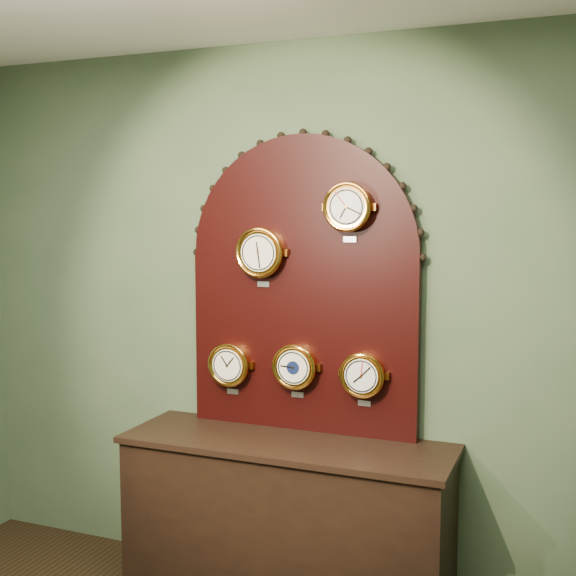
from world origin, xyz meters
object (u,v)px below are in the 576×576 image
at_px(arabic_clock, 348,207).
at_px(shop_counter, 286,525).
at_px(tide_clock, 363,375).
at_px(barometer, 295,366).
at_px(roman_clock, 261,253).
at_px(hygrometer, 230,365).
at_px(display_board, 303,275).

bearing_deg(arabic_clock, shop_counter, -149.26).
bearing_deg(tide_clock, barometer, -179.95).
relative_size(roman_clock, hygrometer, 1.09).
bearing_deg(arabic_clock, roman_clock, -179.95).
bearing_deg(hygrometer, barometer, -0.03).
height_order(roman_clock, arabic_clock, arabic_clock).
height_order(display_board, tide_clock, display_board).
xyz_separation_m(shop_counter, roman_clock, (-0.20, 0.15, 1.34)).
distance_m(arabic_clock, tide_clock, 0.82).
height_order(hygrometer, tide_clock, tide_clock).
bearing_deg(shop_counter, barometer, 95.20).
relative_size(display_board, hygrometer, 5.45).
xyz_separation_m(shop_counter, hygrometer, (-0.38, 0.15, 0.75)).
relative_size(display_board, tide_clock, 5.53).
distance_m(shop_counter, display_board, 1.25).
relative_size(hygrometer, tide_clock, 1.01).
xyz_separation_m(barometer, tide_clock, (0.35, 0.00, -0.01)).
xyz_separation_m(roman_clock, barometer, (0.19, 0.00, -0.57)).
height_order(shop_counter, hygrometer, hygrometer).
xyz_separation_m(arabic_clock, hygrometer, (-0.64, 0.00, -0.82)).
relative_size(roman_clock, tide_clock, 1.11).
relative_size(shop_counter, hygrometer, 5.70).
relative_size(barometer, tide_clock, 1.03).
bearing_deg(tide_clock, roman_clock, -179.92).
relative_size(display_board, arabic_clock, 5.27).
bearing_deg(shop_counter, hygrometer, 158.10).
distance_m(barometer, tide_clock, 0.35).
xyz_separation_m(shop_counter, display_board, (0.00, 0.22, 1.23)).
relative_size(arabic_clock, hygrometer, 1.03).
bearing_deg(roman_clock, barometer, 0.14).
distance_m(display_board, tide_clock, 0.59).
relative_size(shop_counter, barometer, 5.64).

